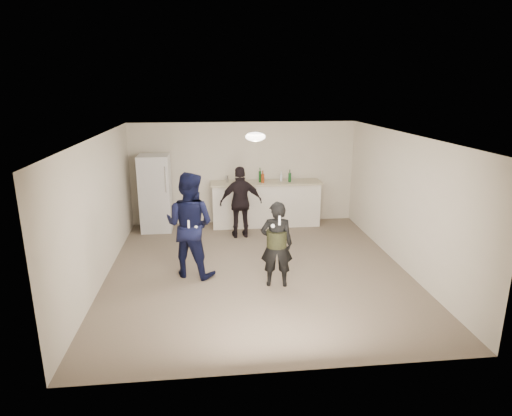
{
  "coord_description": "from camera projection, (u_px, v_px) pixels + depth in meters",
  "views": [
    {
      "loc": [
        -0.82,
        -7.35,
        3.31
      ],
      "look_at": [
        0.0,
        0.2,
        1.15
      ],
      "focal_mm": 30.0,
      "sensor_mm": 36.0,
      "label": 1
    }
  ],
  "objects": [
    {
      "name": "remote_woman",
      "position": [
        279.0,
        220.0,
        6.84
      ],
      "size": [
        0.04,
        0.04,
        0.15
      ],
      "primitive_type": "cube",
      "color": "white",
      "rests_on": "woman"
    },
    {
      "name": "shaker",
      "position": [
        227.0,
        179.0,
        10.28
      ],
      "size": [
        0.08,
        0.08,
        0.17
      ],
      "primitive_type": "cylinder",
      "color": "silver",
      "rests_on": "counter_top"
    },
    {
      "name": "spectator",
      "position": [
        241.0,
        202.0,
        9.58
      ],
      "size": [
        0.98,
        0.45,
        1.63
      ],
      "primitive_type": "imported",
      "rotation": [
        0.0,
        0.0,
        3.2
      ],
      "color": "black",
      "rests_on": "floor"
    },
    {
      "name": "nunchuk_woman",
      "position": [
        273.0,
        226.0,
        6.88
      ],
      "size": [
        0.07,
        0.07,
        0.07
      ],
      "primitive_type": "sphere",
      "color": "white",
      "rests_on": "woman"
    },
    {
      "name": "wall_front",
      "position": [
        287.0,
        277.0,
        4.81
      ],
      "size": [
        6.0,
        0.0,
        6.0
      ],
      "primitive_type": "plane",
      "rotation": [
        -1.57,
        0.0,
        0.0
      ],
      "color": "beige",
      "rests_on": "floor"
    },
    {
      "name": "wall_right",
      "position": [
        404.0,
        201.0,
        7.97
      ],
      "size": [
        0.0,
        6.0,
        6.0
      ],
      "primitive_type": "plane",
      "rotation": [
        1.57,
        0.0,
        -1.57
      ],
      "color": "beige",
      "rests_on": "floor"
    },
    {
      "name": "bottle_cluster",
      "position": [
        271.0,
        178.0,
        10.29
      ],
      "size": [
        0.78,
        0.22,
        0.27
      ],
      "color": "#963A15",
      "rests_on": "counter_top"
    },
    {
      "name": "remote_man",
      "position": [
        189.0,
        224.0,
        7.29
      ],
      "size": [
        0.04,
        0.04,
        0.15
      ],
      "primitive_type": "cube",
      "color": "white",
      "rests_on": "man"
    },
    {
      "name": "man",
      "position": [
        190.0,
        225.0,
        7.58
      ],
      "size": [
        1.14,
        1.03,
        1.9
      ],
      "primitive_type": "imported",
      "rotation": [
        0.0,
        0.0,
        2.72
      ],
      "color": "#101544",
      "rests_on": "floor"
    },
    {
      "name": "counter_top",
      "position": [
        266.0,
        183.0,
        10.34
      ],
      "size": [
        2.68,
        0.64,
        0.04
      ],
      "primitive_type": "cube",
      "color": "beige",
      "rests_on": "counter"
    },
    {
      "name": "fridge",
      "position": [
        156.0,
        193.0,
        10.04
      ],
      "size": [
        0.7,
        0.7,
        1.8
      ],
      "primitive_type": "cube",
      "color": "silver",
      "rests_on": "floor"
    },
    {
      "name": "woman",
      "position": [
        277.0,
        244.0,
        7.21
      ],
      "size": [
        0.59,
        0.43,
        1.5
      ],
      "primitive_type": "imported",
      "rotation": [
        0.0,
        0.0,
        3.01
      ],
      "color": "black",
      "rests_on": "floor"
    },
    {
      "name": "nunchuk_man",
      "position": [
        196.0,
        227.0,
        7.35
      ],
      "size": [
        0.07,
        0.07,
        0.07
      ],
      "primitive_type": "sphere",
      "color": "white",
      "rests_on": "man"
    },
    {
      "name": "fridge_handle",
      "position": [
        165.0,
        179.0,
        9.61
      ],
      "size": [
        0.02,
        0.02,
        0.6
      ],
      "primitive_type": "cylinder",
      "color": "silver",
      "rests_on": "fridge"
    },
    {
      "name": "floor",
      "position": [
        257.0,
        270.0,
        8.02
      ],
      "size": [
        6.0,
        6.0,
        0.0
      ],
      "primitive_type": "plane",
      "color": "#6B5B4C",
      "rests_on": "ground"
    },
    {
      "name": "camo_shorts",
      "position": [
        277.0,
        239.0,
        7.18
      ],
      "size": [
        0.34,
        0.34,
        0.28
      ],
      "primitive_type": "cylinder",
      "color": "#2C3317",
      "rests_on": "woman"
    },
    {
      "name": "counter",
      "position": [
        266.0,
        204.0,
        10.49
      ],
      "size": [
        2.6,
        0.56,
        1.05
      ],
      "primitive_type": "cube",
      "color": "silver",
      "rests_on": "floor"
    },
    {
      "name": "ceiling_dome",
      "position": [
        255.0,
        137.0,
        7.64
      ],
      "size": [
        0.36,
        0.36,
        0.16
      ],
      "primitive_type": "ellipsoid",
      "color": "white",
      "rests_on": "ceiling"
    },
    {
      "name": "ceiling",
      "position": [
        257.0,
        136.0,
        7.34
      ],
      "size": [
        6.0,
        6.0,
        0.0
      ],
      "primitive_type": "plane",
      "rotation": [
        3.14,
        0.0,
        0.0
      ],
      "color": "silver",
      "rests_on": "wall_back"
    },
    {
      "name": "wall_left",
      "position": [
        100.0,
        210.0,
        7.4
      ],
      "size": [
        0.0,
        6.0,
        6.0
      ],
      "primitive_type": "plane",
      "rotation": [
        1.57,
        0.0,
        1.57
      ],
      "color": "beige",
      "rests_on": "floor"
    },
    {
      "name": "wall_back",
      "position": [
        244.0,
        173.0,
        10.55
      ],
      "size": [
        6.0,
        0.0,
        6.0
      ],
      "primitive_type": "plane",
      "rotation": [
        1.57,
        0.0,
        0.0
      ],
      "color": "beige",
      "rests_on": "floor"
    }
  ]
}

